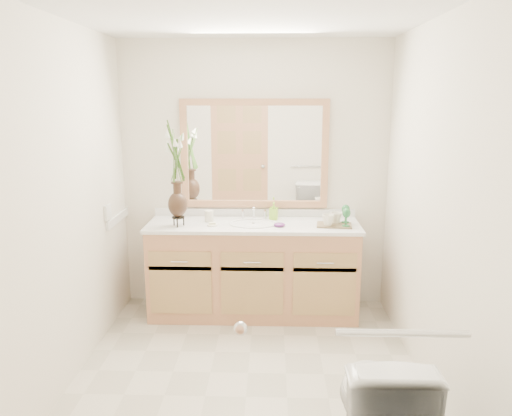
{
  "coord_description": "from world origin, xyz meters",
  "views": [
    {
      "loc": [
        0.16,
        -3.18,
        1.9
      ],
      "look_at": [
        0.03,
        0.65,
        1.05
      ],
      "focal_mm": 35.0,
      "sensor_mm": 36.0,
      "label": 1
    }
  ],
  "objects_px": {
    "flower_vase": "(176,163)",
    "soap_bottle": "(274,212)",
    "tray": "(334,225)",
    "toilet": "(378,408)",
    "tumbler": "(209,216)"
  },
  "relations": [
    {
      "from": "toilet",
      "to": "soap_bottle",
      "type": "distance_m",
      "value": 2.21
    },
    {
      "from": "flower_vase",
      "to": "tumbler",
      "type": "bearing_deg",
      "value": 33.96
    },
    {
      "from": "flower_vase",
      "to": "tray",
      "type": "distance_m",
      "value": 1.43
    },
    {
      "from": "soap_bottle",
      "to": "tray",
      "type": "distance_m",
      "value": 0.56
    },
    {
      "from": "flower_vase",
      "to": "tumbler",
      "type": "height_order",
      "value": "flower_vase"
    },
    {
      "from": "soap_bottle",
      "to": "tray",
      "type": "relative_size",
      "value": 0.48
    },
    {
      "from": "tumbler",
      "to": "toilet",
      "type": "bearing_deg",
      "value": -61.26
    },
    {
      "from": "flower_vase",
      "to": "soap_bottle",
      "type": "bearing_deg",
      "value": 17.46
    },
    {
      "from": "toilet",
      "to": "tray",
      "type": "xyz_separation_m",
      "value": [
        -0.01,
        1.87,
        0.47
      ]
    },
    {
      "from": "flower_vase",
      "to": "tray",
      "type": "relative_size",
      "value": 2.7
    },
    {
      "from": "flower_vase",
      "to": "tumbler",
      "type": "relative_size",
      "value": 7.88
    },
    {
      "from": "flower_vase",
      "to": "soap_bottle",
      "type": "xyz_separation_m",
      "value": [
        0.81,
        0.26,
        -0.46
      ]
    },
    {
      "from": "flower_vase",
      "to": "toilet",
      "type": "bearing_deg",
      "value": -53.87
    },
    {
      "from": "toilet",
      "to": "flower_vase",
      "type": "distance_m",
      "value": 2.47
    },
    {
      "from": "toilet",
      "to": "tumbler",
      "type": "height_order",
      "value": "tumbler"
    }
  ]
}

